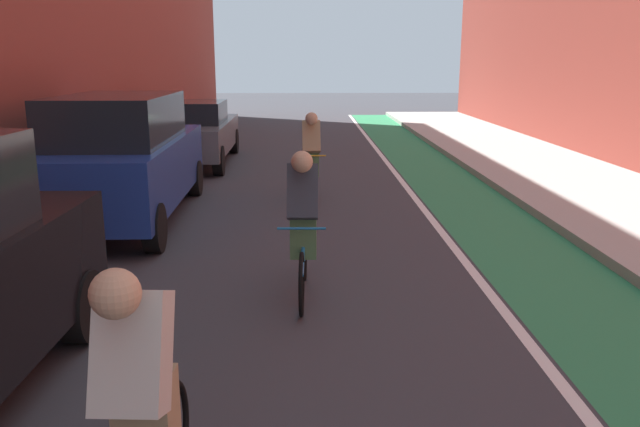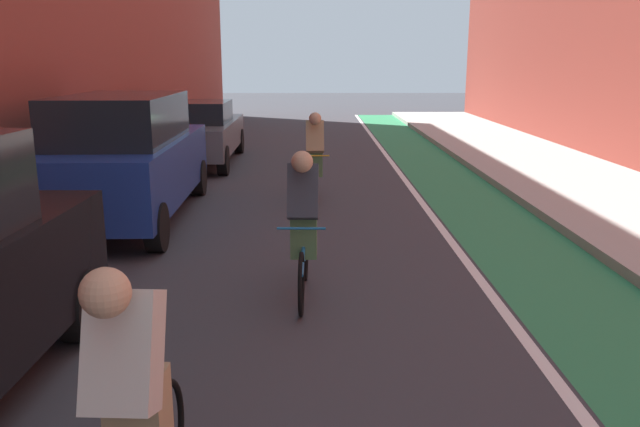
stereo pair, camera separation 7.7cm
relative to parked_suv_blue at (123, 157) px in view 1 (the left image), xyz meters
The scene contains 9 objects.
ground_plane 3.08m from the parked_suv_blue, 18.66° to the right, with size 84.03×84.03×0.00m, color #38383D.
bike_lane_paint 5.95m from the parked_suv_blue, 10.52° to the left, with size 1.60×38.20×0.00m, color #2D8451.
lane_divider_stripe 5.08m from the parked_suv_blue, 12.41° to the left, with size 0.12×38.20×0.00m, color white.
sidewalk_right 8.38m from the parked_suv_blue, ahead, with size 3.40×38.20×0.14m, color #A8A59E.
parked_suv_blue is the anchor object (origin of this frame).
parked_sedan_gray 5.74m from the parked_suv_blue, 90.01° to the left, with size 2.05×4.63×1.53m.
cyclist_mid 7.45m from the parked_suv_blue, 73.92° to the right, with size 0.48×1.75×1.63m.
cyclist_trailing 4.42m from the parked_suv_blue, 50.37° to the right, with size 0.48×1.70×1.60m.
cyclist_far 3.34m from the parked_suv_blue, 28.26° to the left, with size 0.48×1.68×1.59m.
Camera 1 is at (0.11, 6.14, 2.48)m, focal length 35.70 mm.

